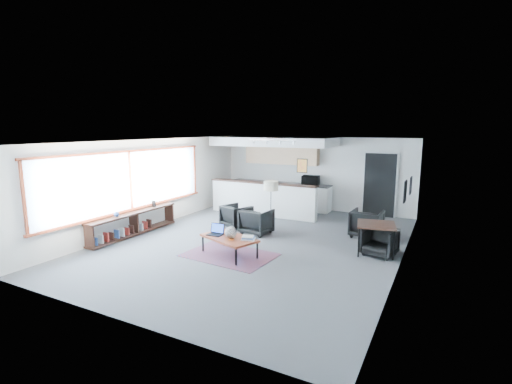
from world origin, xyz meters
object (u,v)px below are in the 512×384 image
at_px(coffee_table, 229,238).
at_px(armchair_left, 236,215).
at_px(dining_chair_near, 380,243).
at_px(dining_chair_far, 366,224).
at_px(armchair_right, 257,220).
at_px(dining_table, 376,226).
at_px(floor_lamp, 271,188).
at_px(microwave, 311,179).
at_px(laptop, 216,231).
at_px(book_stack, 248,238).
at_px(ceramic_pot, 231,232).

bearing_deg(coffee_table, armchair_left, 137.03).
height_order(armchair_left, dining_chair_near, armchair_left).
bearing_deg(armchair_left, coffee_table, 137.83).
distance_m(coffee_table, dining_chair_far, 3.92).
height_order(armchair_right, dining_table, armchair_right).
relative_size(armchair_left, floor_lamp, 0.51).
distance_m(armchair_left, floor_lamp, 1.39).
bearing_deg(dining_table, floor_lamp, 167.46).
xyz_separation_m(dining_chair_near, microwave, (-3.01, 3.74, 0.83)).
xyz_separation_m(dining_table, dining_chair_near, (0.12, -0.11, -0.35)).
relative_size(laptop, book_stack, 1.01).
bearing_deg(floor_lamp, dining_chair_far, 13.04).
relative_size(laptop, dining_chair_far, 0.52).
height_order(laptop, microwave, microwave).
xyz_separation_m(book_stack, floor_lamp, (-0.56, 2.37, 0.76)).
height_order(coffee_table, microwave, microwave).
bearing_deg(floor_lamp, ceramic_pot, -86.65).
height_order(ceramic_pot, microwave, microwave).
distance_m(dining_table, dining_chair_near, 0.38).
bearing_deg(dining_chair_near, armchair_right, -173.05).
xyz_separation_m(armchair_left, dining_chair_near, (4.22, -0.60, -0.07)).
bearing_deg(armchair_right, coffee_table, 102.84).
bearing_deg(laptop, dining_chair_near, 22.24).
distance_m(book_stack, floor_lamp, 2.56).
relative_size(coffee_table, book_stack, 4.26).
xyz_separation_m(book_stack, dining_chair_far, (2.03, 2.97, -0.14)).
xyz_separation_m(book_stack, armchair_left, (-1.62, 2.19, -0.11)).
xyz_separation_m(coffee_table, dining_chair_far, (2.52, 2.99, -0.06)).
bearing_deg(dining_table, dining_chair_near, -42.08).
distance_m(book_stack, armchair_left, 2.73).
height_order(ceramic_pot, armchair_left, armchair_left).
relative_size(armchair_left, dining_table, 0.74).
relative_size(coffee_table, dining_chair_near, 2.50).
height_order(laptop, dining_chair_near, laptop).
xyz_separation_m(armchair_left, armchair_right, (0.86, -0.33, 0.02)).
height_order(dining_table, dining_chair_far, dining_table).
distance_m(laptop, microwave, 5.36).
bearing_deg(ceramic_pot, floor_lamp, 93.35).
bearing_deg(laptop, microwave, 82.97).
relative_size(floor_lamp, dining_table, 1.43).
bearing_deg(armchair_left, dining_chair_far, -147.07).
distance_m(dining_chair_near, dining_chair_far, 1.50).
distance_m(floor_lamp, dining_table, 3.18).
distance_m(ceramic_pot, floor_lamp, 2.54).
bearing_deg(dining_chair_far, armchair_right, 24.66).
xyz_separation_m(book_stack, dining_table, (2.49, 1.70, 0.17)).
bearing_deg(coffee_table, dining_chair_near, 47.52).
distance_m(armchair_right, dining_chair_far, 3.00).
distance_m(laptop, ceramic_pot, 0.48).
bearing_deg(laptop, dining_table, 24.45).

